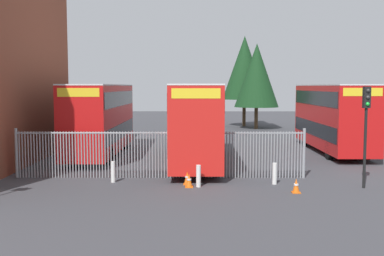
{
  "coord_description": "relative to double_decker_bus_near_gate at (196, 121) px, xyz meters",
  "views": [
    {
      "loc": [
        0.18,
        -21.44,
        4.31
      ],
      "look_at": [
        0.0,
        4.0,
        2.0
      ],
      "focal_mm": 43.16,
      "sensor_mm": 36.0,
      "label": 1
    }
  ],
  "objects": [
    {
      "name": "double_decker_bus_near_gate",
      "position": [
        0.0,
        0.0,
        0.0
      ],
      "size": [
        2.54,
        10.81,
        4.42
      ],
      "color": "red",
      "rests_on": "ground"
    },
    {
      "name": "double_decker_bus_behind_fence_right",
      "position": [
        -5.9,
        3.14,
        0.0
      ],
      "size": [
        2.54,
        10.81,
        4.42
      ],
      "color": "red",
      "rests_on": "ground"
    },
    {
      "name": "traffic_light_kerbside",
      "position": [
        7.13,
        -6.05,
        0.56
      ],
      "size": [
        0.28,
        0.33,
        4.3
      ],
      "color": "black",
      "rests_on": "ground"
    },
    {
      "name": "bollard_near_right",
      "position": [
        3.47,
        -5.31,
        -1.95
      ],
      "size": [
        0.2,
        0.2,
        0.95
      ],
      "primitive_type": "cylinder",
      "color": "silver",
      "rests_on": "ground"
    },
    {
      "name": "palisade_fence",
      "position": [
        -1.69,
        -3.92,
        -1.24
      ],
      "size": [
        13.66,
        0.14,
        2.35
      ],
      "color": "gray",
      "rests_on": "ground"
    },
    {
      "name": "bollard_near_left",
      "position": [
        -3.72,
        -4.94,
        -1.95
      ],
      "size": [
        0.2,
        0.2,
        0.95
      ],
      "primitive_type": "cylinder",
      "color": "silver",
      "rests_on": "ground"
    },
    {
      "name": "bollard_center_front",
      "position": [
        0.11,
        -5.89,
        -1.95
      ],
      "size": [
        0.2,
        0.2,
        0.95
      ],
      "primitive_type": "cylinder",
      "color": "silver",
      "rests_on": "ground"
    },
    {
      "name": "tree_short_side",
      "position": [
        6.14,
        21.2,
        2.97
      ],
      "size": [
        4.45,
        4.45,
        8.58
      ],
      "color": "#4C3823",
      "rests_on": "ground"
    },
    {
      "name": "ground_plane",
      "position": [
        -0.21,
        4.08,
        -2.42
      ],
      "size": [
        100.0,
        100.0,
        0.0
      ],
      "primitive_type": "plane",
      "color": "#3D3D42"
    },
    {
      "name": "traffic_cone_mid_forecourt",
      "position": [
        4.06,
        -6.96,
        -2.13
      ],
      "size": [
        0.34,
        0.34,
        0.59
      ],
      "color": "orange",
      "rests_on": "ground"
    },
    {
      "name": "traffic_cone_by_gate",
      "position": [
        -0.29,
        -5.96,
        -2.13
      ],
      "size": [
        0.34,
        0.34,
        0.59
      ],
      "color": "orange",
      "rests_on": "ground"
    },
    {
      "name": "double_decker_bus_behind_fence_left",
      "position": [
        8.98,
        4.93,
        0.0
      ],
      "size": [
        2.54,
        10.81,
        4.42
      ],
      "color": "red",
      "rests_on": "ground"
    },
    {
      "name": "traffic_cone_near_kerb",
      "position": [
        -0.38,
        -5.41,
        -2.13
      ],
      "size": [
        0.34,
        0.34,
        0.59
      ],
      "color": "orange",
      "rests_on": "ground"
    },
    {
      "name": "tree_tall_back",
      "position": [
        5.25,
        24.34,
        3.85
      ],
      "size": [
        4.72,
        4.72,
        9.65
      ],
      "color": "#4C3823",
      "rests_on": "ground"
    }
  ]
}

